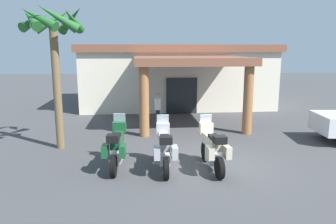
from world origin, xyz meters
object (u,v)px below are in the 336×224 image
motorcycle_cream (213,148)px  motorcycle_green (117,147)px  motorcycle_silver (164,148)px  pedestrian (158,107)px  palm_tree_roadside (53,36)px  motel_building (175,74)px

motorcycle_cream → motorcycle_green: bearing=78.3°
motorcycle_cream → motorcycle_silver: bearing=82.2°
pedestrian → palm_tree_roadside: (-3.85, -3.51, 3.28)m
motorcycle_green → pedestrian: pedestrian is taller
motorcycle_green → motorcycle_silver: 1.53m
motorcycle_silver → motorcycle_cream: size_ratio=1.00×
motorcycle_green → palm_tree_roadside: 4.80m
motorcycle_cream → pedestrian: bearing=8.8°
motorcycle_silver → motorcycle_cream: (1.50, -0.06, 0.00)m
motel_building → motorcycle_silver: size_ratio=5.72×
motorcycle_green → motorcycle_silver: (1.50, -0.27, 0.00)m
pedestrian → palm_tree_roadside: 6.16m
motorcycle_cream → pedestrian: (-1.54, 6.07, 0.23)m
palm_tree_roadside → motorcycle_silver: bearing=-32.7°
motorcycle_silver → pedestrian: size_ratio=1.36×
motorcycle_silver → motorcycle_cream: same height
palm_tree_roadside → pedestrian: bearing=42.3°
motorcycle_green → motorcycle_silver: bearing=-97.8°
motorcycle_cream → palm_tree_roadside: 6.93m
motel_building → motorcycle_silver: 12.39m
motorcycle_cream → palm_tree_roadside: bearing=59.2°
motorcycle_silver → motorcycle_cream: bearing=-93.3°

